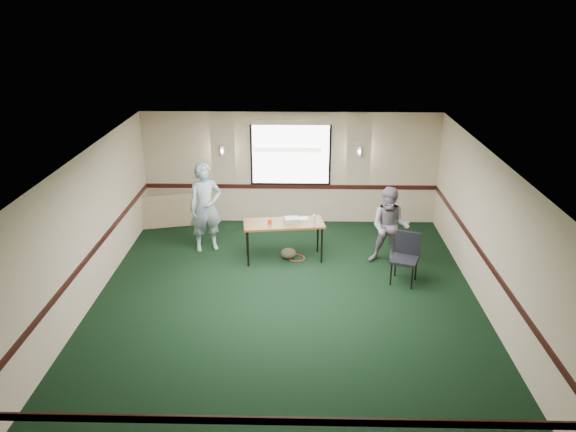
{
  "coord_description": "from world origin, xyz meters",
  "views": [
    {
      "loc": [
        0.23,
        -8.82,
        5.21
      ],
      "look_at": [
        0.0,
        1.3,
        1.2
      ],
      "focal_mm": 35.0,
      "sensor_mm": 36.0,
      "label": 1
    }
  ],
  "objects_px": {
    "person_left": "(206,207)",
    "person_right": "(390,227)",
    "projector": "(292,220)",
    "conference_chair": "(406,253)",
    "folding_table": "(284,225)"
  },
  "relations": [
    {
      "from": "folding_table",
      "to": "person_left",
      "type": "bearing_deg",
      "value": 157.0
    },
    {
      "from": "conference_chair",
      "to": "person_left",
      "type": "relative_size",
      "value": 0.51
    },
    {
      "from": "person_right",
      "to": "folding_table",
      "type": "bearing_deg",
      "value": -168.41
    },
    {
      "from": "conference_chair",
      "to": "person_left",
      "type": "distance_m",
      "value": 4.31
    },
    {
      "from": "folding_table",
      "to": "conference_chair",
      "type": "bearing_deg",
      "value": -28.11
    },
    {
      "from": "folding_table",
      "to": "person_right",
      "type": "height_order",
      "value": "person_right"
    },
    {
      "from": "folding_table",
      "to": "person_right",
      "type": "distance_m",
      "value": 2.16
    },
    {
      "from": "folding_table",
      "to": "projector",
      "type": "relative_size",
      "value": 5.91
    },
    {
      "from": "folding_table",
      "to": "person_right",
      "type": "bearing_deg",
      "value": -11.83
    },
    {
      "from": "person_left",
      "to": "person_right",
      "type": "height_order",
      "value": "person_left"
    },
    {
      "from": "conference_chair",
      "to": "person_left",
      "type": "height_order",
      "value": "person_left"
    },
    {
      "from": "person_left",
      "to": "person_right",
      "type": "xyz_separation_m",
      "value": [
        3.84,
        -0.64,
        -0.14
      ]
    },
    {
      "from": "conference_chair",
      "to": "person_right",
      "type": "distance_m",
      "value": 0.8
    },
    {
      "from": "person_right",
      "to": "projector",
      "type": "bearing_deg",
      "value": -169.44
    },
    {
      "from": "projector",
      "to": "person_right",
      "type": "relative_size",
      "value": 0.18
    }
  ]
}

